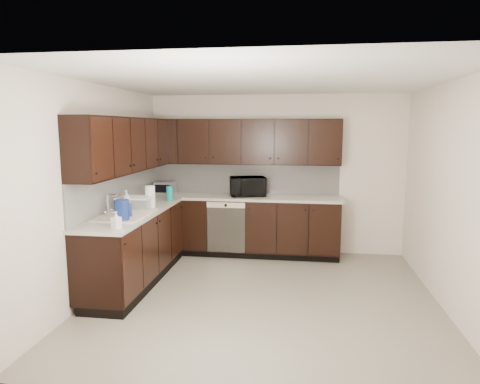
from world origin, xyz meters
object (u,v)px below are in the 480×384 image
microwave (248,187)px  blue_pitcher (122,211)px  toaster_oven (165,188)px  sink (125,221)px  storage_bin (135,203)px

microwave → blue_pitcher: bearing=-135.1°
microwave → toaster_oven: bearing=163.4°
sink → toaster_oven: sink is taller
sink → microwave: microwave is taller
microwave → sink: bearing=-141.5°
blue_pitcher → sink: bearing=124.8°
microwave → toaster_oven: size_ratio=1.73×
sink → blue_pitcher: bearing=-71.7°
storage_bin → blue_pitcher: bearing=-79.0°
storage_bin → sink: bearing=-84.8°
microwave → storage_bin: size_ratio=1.32×
sink → storage_bin: sink is taller
sink → storage_bin: 0.42m
toaster_oven → sink: bearing=-86.8°
storage_bin → blue_pitcher: 0.72m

